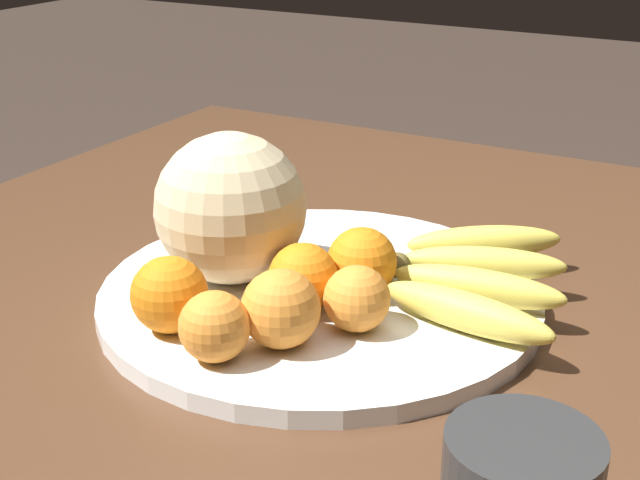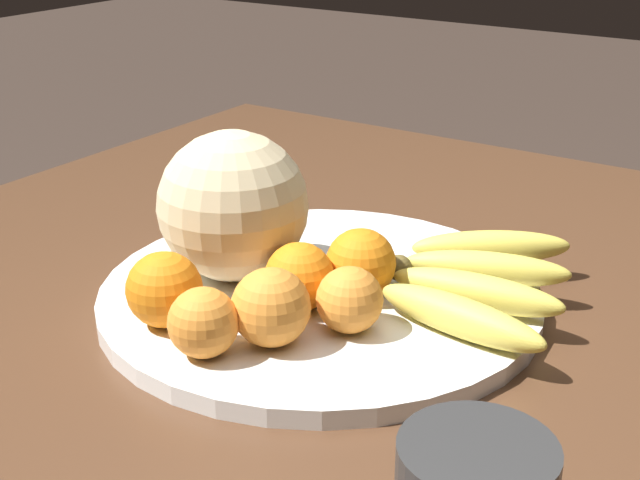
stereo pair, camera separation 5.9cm
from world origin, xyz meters
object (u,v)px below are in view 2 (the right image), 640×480
at_px(kitchen_table, 393,394).
at_px(fruit_bowl, 320,294).
at_px(orange_mid_center, 271,307).
at_px(orange_top_small, 299,277).
at_px(orange_back_left, 361,263).
at_px(orange_front_left, 349,300).
at_px(melon, 233,206).
at_px(banana_bunch, 477,280).
at_px(orange_back_right, 203,323).
at_px(orange_front_right, 164,289).

distance_m(kitchen_table, fruit_bowl, 0.13).
bearing_deg(orange_mid_center, orange_top_small, 104.19).
bearing_deg(orange_back_left, orange_front_left, -67.01).
bearing_deg(orange_mid_center, fruit_bowl, 102.67).
distance_m(fruit_bowl, melon, 0.12).
relative_size(banana_bunch, orange_top_small, 3.84).
xyz_separation_m(banana_bunch, orange_mid_center, (-0.11, -0.18, 0.02)).
bearing_deg(melon, orange_back_left, 12.88).
distance_m(melon, orange_front_left, 0.17).
relative_size(fruit_bowl, melon, 2.90).
bearing_deg(orange_top_small, kitchen_table, 51.74).
distance_m(fruit_bowl, orange_front_left, 0.10).
relative_size(orange_front_left, orange_back_right, 0.99).
distance_m(banana_bunch, orange_front_right, 0.29).
distance_m(fruit_bowl, banana_bunch, 0.15).
relative_size(banana_bunch, orange_front_right, 3.62).
bearing_deg(orange_front_right, orange_back_right, -19.69).
height_order(kitchen_table, melon, melon).
height_order(fruit_bowl, orange_top_small, orange_top_small).
height_order(banana_bunch, orange_back_left, orange_back_left).
relative_size(fruit_bowl, orange_back_right, 7.15).
bearing_deg(orange_back_right, banana_bunch, 57.10).
height_order(banana_bunch, orange_mid_center, orange_mid_center).
bearing_deg(orange_front_left, fruit_bowl, 139.90).
relative_size(fruit_bowl, orange_back_left, 6.42).
xyz_separation_m(orange_front_right, orange_mid_center, (0.10, 0.02, 0.00)).
height_order(kitchen_table, orange_back_left, orange_back_left).
bearing_deg(kitchen_table, fruit_bowl, -157.64).
bearing_deg(melon, orange_front_left, -12.87).
relative_size(melon, orange_mid_center, 2.16).
bearing_deg(orange_front_right, orange_front_left, 29.40).
height_order(orange_front_left, orange_mid_center, orange_mid_center).
height_order(orange_mid_center, orange_back_left, orange_mid_center).
distance_m(orange_back_right, orange_top_small, 0.12).
distance_m(kitchen_table, melon, 0.25).
distance_m(banana_bunch, orange_back_right, 0.27).
bearing_deg(banana_bunch, kitchen_table, -166.22).
bearing_deg(kitchen_table, orange_front_right, -130.49).
distance_m(fruit_bowl, orange_front_right, 0.16).
height_order(orange_back_right, orange_top_small, orange_top_small).
relative_size(banana_bunch, orange_front_left, 4.16).
distance_m(melon, orange_back_left, 0.14).
height_order(orange_mid_center, orange_back_right, orange_mid_center).
xyz_separation_m(orange_front_left, orange_mid_center, (-0.04, -0.06, 0.00)).
height_order(fruit_bowl, orange_front_left, orange_front_left).
distance_m(melon, orange_front_right, 0.12).
height_order(fruit_bowl, orange_back_left, orange_back_left).
distance_m(orange_front_right, orange_top_small, 0.12).
relative_size(orange_front_right, orange_back_right, 1.14).
bearing_deg(melon, orange_mid_center, -39.32).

